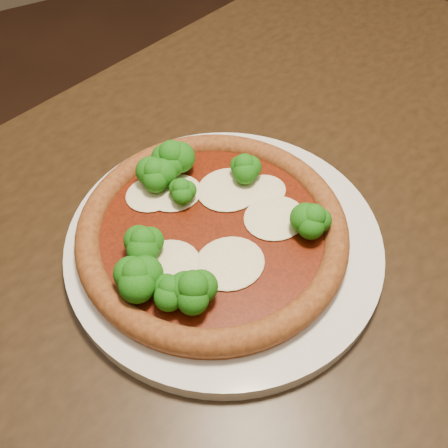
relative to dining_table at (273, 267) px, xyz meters
name	(u,v)px	position (x,y,z in m)	size (l,w,h in m)	color
floor	(267,333)	(0.15, 0.18, -0.65)	(4.00, 4.00, 0.00)	black
dining_table	(273,267)	(0.00, 0.00, 0.00)	(1.35, 1.08, 0.75)	black
plate	(224,242)	(-0.08, -0.01, 0.11)	(0.33, 0.33, 0.02)	silver
pizza	(208,228)	(-0.09, 0.00, 0.14)	(0.28, 0.28, 0.06)	brown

